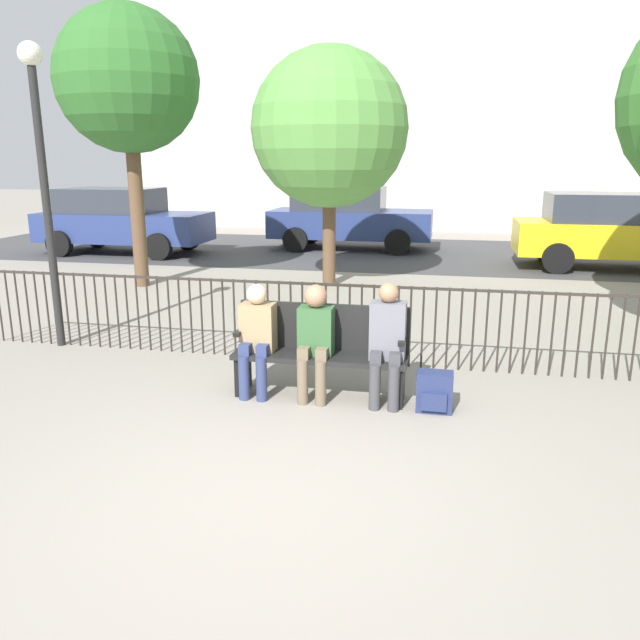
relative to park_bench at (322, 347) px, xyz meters
name	(u,v)px	position (x,y,z in m)	size (l,w,h in m)	color
ground_plane	(267,493)	(0.00, -2.00, -0.49)	(80.00, 80.00, 0.00)	gray
park_bench	(322,347)	(0.00, 0.00, 0.00)	(1.74, 0.45, 0.92)	black
seated_person_0	(257,334)	(-0.63, -0.13, 0.14)	(0.34, 0.39, 1.14)	navy
seated_person_1	(315,335)	(-0.04, -0.13, 0.16)	(0.34, 0.39, 1.16)	brown
seated_person_2	(387,338)	(0.67, -0.13, 0.17)	(0.34, 0.39, 1.20)	#3D3D42
backpack	(434,392)	(1.14, -0.22, -0.31)	(0.34, 0.25, 0.38)	navy
fence_railing	(338,316)	(-0.02, 1.04, 0.07)	(9.01, 0.03, 0.95)	#2D2823
tree_0	(128,81)	(-4.43, 4.82, 3.15)	(2.51, 2.51, 4.92)	brown
tree_3	(330,129)	(-0.98, 5.57, 2.35)	(2.82, 2.82, 4.27)	brown
lamp_post	(41,152)	(-3.63, 1.02, 1.92)	(0.28, 0.28, 3.64)	black
street_surface	(399,253)	(0.00, 10.00, -0.49)	(24.00, 6.00, 0.01)	#3D3D3F
parked_car_0	(348,217)	(-1.41, 10.48, 0.35)	(4.20, 1.94, 1.62)	navy
parked_car_1	(613,230)	(4.67, 8.58, 0.35)	(4.20, 1.94, 1.62)	yellow
parked_car_2	(121,220)	(-6.87, 8.59, 0.35)	(4.20, 1.94, 1.62)	navy
building_facade	(424,18)	(0.00, 18.00, 6.58)	(20.00, 6.00, 14.15)	beige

